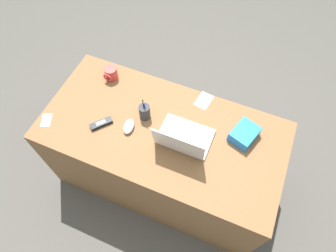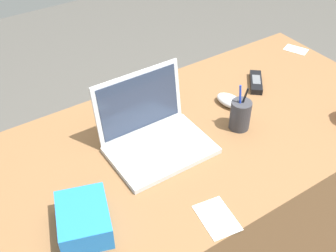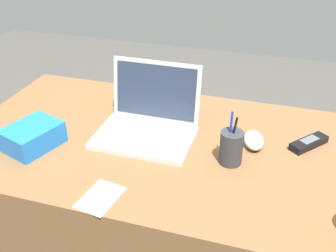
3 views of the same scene
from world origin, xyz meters
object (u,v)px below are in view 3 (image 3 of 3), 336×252
at_px(laptop, 148,122).
at_px(cordless_phone, 309,143).
at_px(snack_bag, 33,136).
at_px(computer_mouse, 254,140).
at_px(pen_holder, 231,147).

xyz_separation_m(laptop, cordless_phone, (0.53, 0.08, -0.03)).
bearing_deg(snack_bag, computer_mouse, 17.45).
bearing_deg(computer_mouse, pen_holder, -127.34).
xyz_separation_m(cordless_phone, pen_holder, (-0.23, -0.16, 0.04)).
height_order(laptop, snack_bag, laptop).
bearing_deg(cordless_phone, snack_bag, -163.07).
xyz_separation_m(laptop, snack_bag, (-0.33, -0.18, -0.01)).
bearing_deg(laptop, snack_bag, -151.46).
distance_m(laptop, cordless_phone, 0.54).
xyz_separation_m(cordless_phone, snack_bag, (-0.86, -0.26, 0.02)).
xyz_separation_m(laptop, pen_holder, (0.30, -0.08, 0.01)).
height_order(cordless_phone, pen_holder, pen_holder).
distance_m(cordless_phone, pen_holder, 0.29).
relative_size(computer_mouse, pen_holder, 0.66).
height_order(pen_holder, snack_bag, pen_holder).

